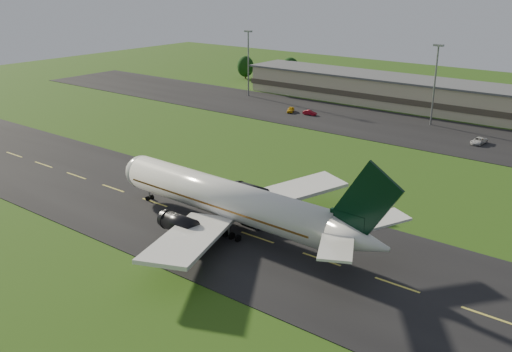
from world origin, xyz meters
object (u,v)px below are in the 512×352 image
Objects in this scene: light_mast_centre at (436,75)px; service_vehicle_b at (310,113)px; light_mast_west at (248,56)px; terminal at (460,100)px; airliner at (229,200)px; service_vehicle_a at (291,110)px; service_vehicle_c at (479,141)px.

light_mast_centre reaches higher than service_vehicle_b.
terminal is at bearing 14.76° from light_mast_west.
service_vehicle_b is at bearing -18.79° from light_mast_west.
airliner is at bearing -52.81° from light_mast_west.
service_vehicle_c is at bearing -25.18° from service_vehicle_a.
service_vehicle_c reaches higher than service_vehicle_a.
service_vehicle_b is (-30.31, -10.10, -12.01)m from light_mast_centre.
service_vehicle_a is at bearing 88.09° from service_vehicle_b.
service_vehicle_a is at bearing -163.78° from light_mast_centre.
service_vehicle_b is 45.79m from service_vehicle_c.
service_vehicle_b is (29.69, -10.10, -12.01)m from light_mast_west.
airliner is at bearing -87.47° from service_vehicle_a.
light_mast_centre is (-1.40, -16.18, 8.75)m from terminal.
light_mast_centre is at bearing 0.00° from light_mast_west.
light_mast_centre reaches higher than airliner.
service_vehicle_a is 51.84m from service_vehicle_c.
service_vehicle_b is (-31.03, 69.92, -3.93)m from airliner.
terminal is 18.45m from light_mast_centre.
light_mast_west is at bearing 64.79° from service_vehicle_b.
airliner is 2.52× the size of light_mast_centre.
light_mast_centre is 22.06m from service_vehicle_c.
service_vehicle_a is at bearing -144.67° from terminal.
service_vehicle_c reaches higher than service_vehicle_b.
airliner is 71.44m from service_vehicle_c.
light_mast_west is at bearing 128.38° from airliner.
light_mast_west is 60.00m from light_mast_centre.
light_mast_west is at bearing 130.33° from service_vehicle_a.
terminal is at bearing -56.77° from service_vehicle_b.
light_mast_centre is at bearing -94.95° from terminal.
terminal is 35.00× the size of service_vehicle_a.
light_mast_west is 4.91× the size of service_vehicle_a.
light_mast_west is 5.32× the size of service_vehicle_b.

